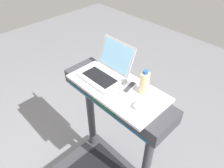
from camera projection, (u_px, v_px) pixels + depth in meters
desk_board at (117, 87)px, 1.49m from camera, size 0.72×0.36×0.02m
laptop at (106, 70)px, 1.55m from camera, size 0.31×0.31×0.23m
computer_mouse at (139, 104)px, 1.32m from camera, size 0.07×0.11×0.03m
water_bottle at (144, 83)px, 1.38m from camera, size 0.06×0.06×0.18m
tv_remote at (129, 88)px, 1.45m from camera, size 0.08×0.17×0.02m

